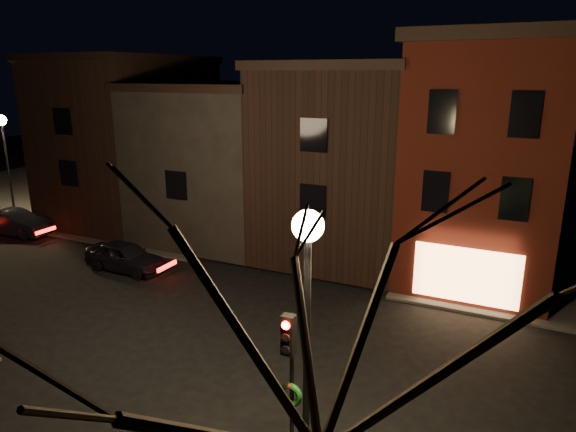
% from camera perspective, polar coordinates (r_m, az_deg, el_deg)
% --- Properties ---
extents(ground, '(120.00, 120.00, 0.00)m').
position_cam_1_polar(ground, '(19.53, -7.93, -12.03)').
color(ground, black).
rests_on(ground, ground).
extents(sidewalk_far_left, '(30.00, 30.00, 0.12)m').
position_cam_1_polar(sidewalk_far_left, '(46.29, -15.11, 3.92)').
color(sidewalk_far_left, '#2D2B28').
rests_on(sidewalk_far_left, ground).
extents(corner_building, '(6.50, 8.50, 10.50)m').
position_cam_1_polar(corner_building, '(24.12, 21.19, 5.96)').
color(corner_building, '#50150E').
rests_on(corner_building, ground).
extents(row_building_a, '(7.30, 10.30, 9.40)m').
position_cam_1_polar(row_building_a, '(26.48, 7.10, 6.42)').
color(row_building_a, black).
rests_on(row_building_a, ground).
extents(row_building_b, '(7.80, 10.30, 8.40)m').
position_cam_1_polar(row_building_b, '(29.63, -6.41, 6.44)').
color(row_building_b, black).
rests_on(row_building_b, ground).
extents(row_building_c, '(7.30, 10.30, 9.90)m').
position_cam_1_polar(row_building_c, '(33.90, -17.04, 8.29)').
color(row_building_c, black).
rests_on(row_building_c, ground).
extents(street_lamp_near, '(0.60, 0.60, 6.48)m').
position_cam_1_polar(street_lamp_near, '(9.82, 2.17, -7.37)').
color(street_lamp_near, black).
rests_on(street_lamp_near, sidewalk_near_right).
extents(street_lamp_far, '(0.60, 0.60, 6.48)m').
position_cam_1_polar(street_lamp_far, '(35.53, -29.03, 7.49)').
color(street_lamp_far, black).
rests_on(street_lamp_far, sidewalk_far_left).
extents(traffic_signal, '(0.58, 0.38, 4.05)m').
position_cam_1_polar(traffic_signal, '(11.54, 0.20, -16.89)').
color(traffic_signal, black).
rests_on(traffic_signal, sidewalk_near_right).
extents(bare_tree_right, '(6.40, 6.40, 8.50)m').
position_cam_1_polar(bare_tree_right, '(6.86, 3.91, -9.11)').
color(bare_tree_right, black).
rests_on(bare_tree_right, sidewalk_near_right).
extents(parked_car_a, '(4.10, 1.72, 1.38)m').
position_cam_1_polar(parked_car_a, '(25.37, -17.61, -4.29)').
color(parked_car_a, black).
rests_on(parked_car_a, ground).
extents(parked_car_b, '(4.56, 2.10, 1.45)m').
position_cam_1_polar(parked_car_b, '(33.33, -28.13, -0.67)').
color(parked_car_b, black).
rests_on(parked_car_b, ground).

